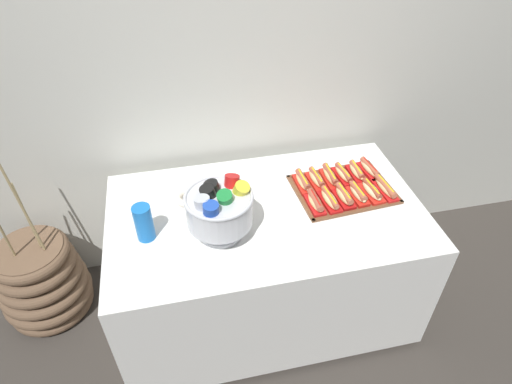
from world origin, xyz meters
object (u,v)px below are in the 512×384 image
(donut, at_px, (187,197))
(hot_dog_11, at_px, (369,169))
(hot_dog_1, at_px, (330,199))
(hot_dog_10, at_px, (356,172))
(hot_dog_0, at_px, (315,202))
(serving_tray, at_px, (343,189))
(hot_dog_5, at_px, (385,188))
(cup_stack, at_px, (144,223))
(hot_dog_3, at_px, (358,193))
(floor_vase, at_px, (42,280))
(punch_bowl, at_px, (219,208))
(hot_dog_6, at_px, (303,181))
(hot_dog_8, at_px, (330,176))
(buffet_table, at_px, (265,260))
(hot_dog_9, at_px, (343,174))
(hot_dog_7, at_px, (316,179))
(hot_dog_2, at_px, (344,196))
(hot_dog_4, at_px, (372,191))

(donut, bearing_deg, hot_dog_11, 0.31)
(hot_dog_1, height_order, hot_dog_10, hot_dog_10)
(hot_dog_0, xyz_separation_m, hot_dog_1, (0.07, 0.01, -0.00))
(hot_dog_1, distance_m, hot_dog_11, 0.34)
(serving_tray, xyz_separation_m, hot_dog_5, (0.19, -0.07, 0.03))
(hot_dog_5, distance_m, cup_stack, 1.17)
(hot_dog_1, xyz_separation_m, hot_dog_3, (0.15, 0.01, 0.00))
(floor_vase, height_order, punch_bowl, floor_vase)
(donut, bearing_deg, hot_dog_0, -17.41)
(hot_dog_11, bearing_deg, hot_dog_6, -175.87)
(hot_dog_8, bearing_deg, donut, 179.14)
(hot_dog_1, distance_m, hot_dog_5, 0.30)
(hot_dog_1, relative_size, hot_dog_6, 1.06)
(hot_dog_1, height_order, donut, hot_dog_1)
(buffet_table, xyz_separation_m, floor_vase, (-1.21, 0.25, -0.16))
(floor_vase, height_order, hot_dog_0, floor_vase)
(hot_dog_6, bearing_deg, cup_stack, -166.17)
(hot_dog_9, distance_m, hot_dog_10, 0.08)
(hot_dog_5, bearing_deg, hot_dog_11, 94.13)
(floor_vase, height_order, donut, floor_vase)
(hot_dog_7, bearing_deg, buffet_table, -154.51)
(hot_dog_8, bearing_deg, hot_dog_0, -128.14)
(hot_dog_3, distance_m, donut, 0.84)
(serving_tray, xyz_separation_m, hot_dog_3, (0.04, -0.08, 0.03))
(hot_dog_1, bearing_deg, serving_tray, 40.38)
(hot_dog_5, bearing_deg, hot_dog_6, 160.38)
(serving_tray, xyz_separation_m, hot_dog_2, (-0.03, -0.08, 0.03))
(cup_stack, bearing_deg, hot_dog_9, 11.73)
(hot_dog_8, relative_size, cup_stack, 1.00)
(serving_tray, height_order, hot_dog_5, hot_dog_5)
(hot_dog_6, relative_size, hot_dog_9, 0.98)
(donut, bearing_deg, hot_dog_2, -13.28)
(hot_dog_4, distance_m, hot_dog_10, 0.17)
(hot_dog_11, bearing_deg, hot_dog_8, -175.87)
(hot_dog_7, relative_size, cup_stack, 0.93)
(donut, bearing_deg, hot_dog_9, -0.40)
(hot_dog_3, xyz_separation_m, hot_dog_5, (0.15, 0.01, -0.00))
(hot_dog_5, height_order, cup_stack, cup_stack)
(hot_dog_4, bearing_deg, cup_stack, -177.37)
(hot_dog_11, relative_size, cup_stack, 1.02)
(hot_dog_9, bearing_deg, hot_dog_10, 4.13)
(hot_dog_0, bearing_deg, cup_stack, -177.94)
(hot_dog_4, relative_size, hot_dog_8, 1.00)
(hot_dog_11, xyz_separation_m, cup_stack, (-1.16, -0.22, 0.05))
(hot_dog_5, xyz_separation_m, hot_dog_10, (-0.09, 0.16, -0.00))
(hot_dog_3, height_order, hot_dog_4, hot_dog_3)
(buffet_table, xyz_separation_m, hot_dog_8, (0.37, 0.15, 0.39))
(cup_stack, bearing_deg, donut, 46.76)
(buffet_table, bearing_deg, cup_stack, -174.17)
(hot_dog_10, relative_size, punch_bowl, 0.53)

